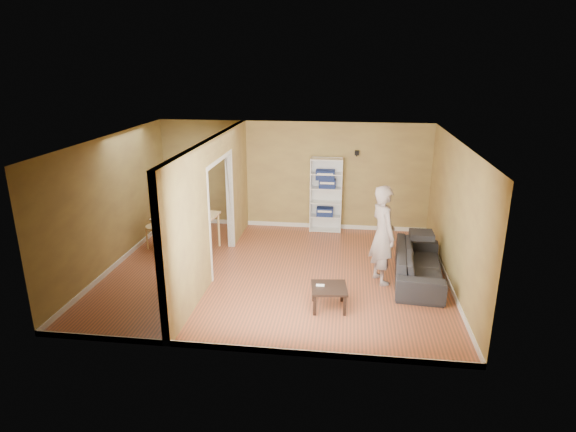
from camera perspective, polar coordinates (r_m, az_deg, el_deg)
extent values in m
plane|color=#B45835|center=(9.49, -1.36, -6.65)|extent=(6.50, 6.50, 0.00)
plane|color=white|center=(8.74, -1.49, 9.05)|extent=(6.50, 6.50, 0.00)
plane|color=tan|center=(11.66, 0.62, 4.81)|extent=(6.50, 0.00, 6.50)
plane|color=tan|center=(6.49, -5.09, -6.23)|extent=(6.50, 0.00, 6.50)
plane|color=tan|center=(10.03, -20.11, 1.51)|extent=(0.00, 5.50, 5.50)
plane|color=tan|center=(9.14, 19.16, 0.06)|extent=(0.00, 5.50, 5.50)
cube|color=black|center=(11.41, 8.16, 7.41)|extent=(0.10, 0.10, 0.10)
imported|color=black|center=(9.34, 15.30, -4.99)|extent=(2.24, 1.11, 0.82)
imported|color=slate|center=(8.88, 11.24, -1.22)|extent=(0.97, 0.88, 2.18)
cube|color=white|center=(11.53, 2.71, 2.55)|extent=(0.02, 0.33, 1.78)
cube|color=white|center=(11.50, 6.35, 2.42)|extent=(0.02, 0.33, 1.78)
cube|color=white|center=(11.66, 4.57, 2.69)|extent=(0.75, 0.02, 1.78)
cube|color=white|center=(11.77, 4.42, -1.61)|extent=(0.71, 0.33, 0.02)
cube|color=white|center=(11.66, 4.46, 0.00)|extent=(0.71, 0.33, 0.02)
cube|color=white|center=(11.56, 4.51, 1.65)|extent=(0.71, 0.33, 0.02)
cube|color=white|center=(11.46, 4.55, 3.33)|extent=(0.71, 0.33, 0.02)
cube|color=white|center=(11.38, 4.59, 5.03)|extent=(0.71, 0.33, 0.02)
cube|color=white|center=(11.31, 4.64, 6.75)|extent=(0.71, 0.33, 0.02)
cube|color=navy|center=(11.63, 4.39, 0.53)|extent=(0.39, 0.26, 0.20)
cube|color=navy|center=(11.44, 4.68, 3.86)|extent=(0.39, 0.26, 0.20)
cube|color=navy|center=(11.38, 4.45, 5.02)|extent=(0.44, 0.29, 0.22)
cube|color=black|center=(8.07, 4.90, -8.50)|extent=(0.58, 0.58, 0.04)
cube|color=black|center=(7.95, 3.01, -10.44)|extent=(0.05, 0.05, 0.35)
cube|color=black|center=(7.94, 6.55, -10.60)|extent=(0.05, 0.05, 0.35)
cube|color=black|center=(8.38, 3.27, -8.88)|extent=(0.05, 0.05, 0.35)
cube|color=black|center=(8.37, 6.61, -9.02)|extent=(0.05, 0.05, 0.35)
cube|color=white|center=(8.07, 3.84, -8.19)|extent=(0.14, 0.04, 0.03)
cube|color=tan|center=(10.50, -12.02, 0.00)|extent=(1.29, 0.86, 0.04)
cylinder|color=tan|center=(10.51, -15.58, -2.59)|extent=(0.05, 0.05, 0.76)
cylinder|color=tan|center=(10.12, -9.39, -2.95)|extent=(0.05, 0.05, 0.76)
cylinder|color=tan|center=(11.16, -14.13, -1.26)|extent=(0.05, 0.05, 0.76)
cylinder|color=tan|center=(10.80, -8.28, -1.55)|extent=(0.05, 0.05, 0.76)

